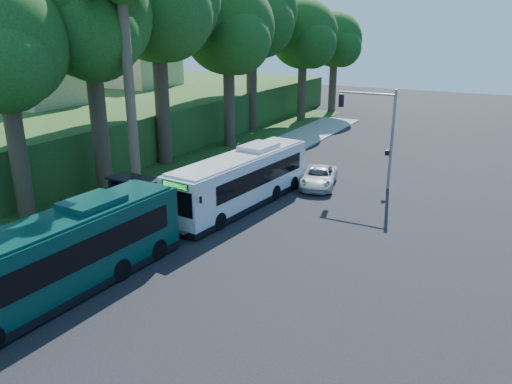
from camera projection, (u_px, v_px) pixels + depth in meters
The scene contains 19 objects.
ground at pixel (263, 223), 29.40m from camera, with size 140.00×140.00×0.00m, color black.
sidewalk at pixel (165, 202), 32.68m from camera, with size 4.50×70.00×0.12m, color gray.
red_curb at pixel (153, 229), 28.30m from camera, with size 0.25×30.00×0.13m, color maroon.
grass_verge at pixel (147, 172), 39.43m from camera, with size 8.00×70.00×0.06m, color #234719.
bus_shelter at pixel (134, 189), 29.72m from camera, with size 3.20×1.51×2.55m.
stop_sign_pole at pixel (133, 200), 27.01m from camera, with size 0.35×0.06×3.17m.
traffic_signal_pole at pixel (378, 126), 34.64m from camera, with size 4.10×0.30×7.00m.
palm_tree at pixel (122, 1), 27.93m from camera, with size 4.20×4.20×14.40m.
hillside_backdrop at pixel (110, 111), 53.09m from camera, with size 24.00×60.00×8.80m.
tree_0 at pixel (90, 23), 31.43m from camera, with size 8.40×8.00×15.70m.
tree_1 at pixel (157, 2), 38.06m from camera, with size 10.50×10.00×18.26m.
tree_2 at pixel (229, 32), 44.78m from camera, with size 8.82×8.40×15.12m.
tree_3 at pixel (252, 16), 51.88m from camera, with size 10.08×9.60×17.28m.
tree_4 at pixel (304, 38), 58.15m from camera, with size 8.40×8.00×14.14m.
tree_5 at pixel (335, 43), 64.62m from camera, with size 7.35×7.00×12.86m.
tree_6 at pixel (3, 52), 27.13m from camera, with size 7.56×7.20×13.74m.
white_bus at pixel (242, 179), 31.72m from camera, with size 3.69×12.45×3.66m.
teal_bus at pixel (60, 255), 21.08m from camera, with size 3.26×12.72×3.76m.
pickup at pixel (319, 177), 35.87m from camera, with size 2.32×5.03×1.40m, color beige.
Camera 1 is at (12.61, -24.23, 11.04)m, focal length 35.00 mm.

